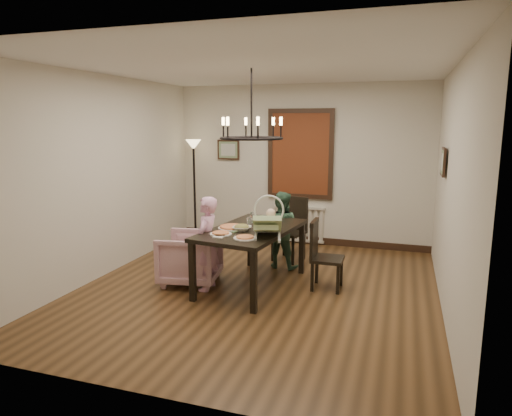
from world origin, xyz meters
The scene contains 17 objects.
room_shell centered at (0.00, 0.37, 1.40)m, with size 4.51×5.00×2.81m.
dining_table centered at (-0.11, 0.11, 0.70)m, with size 1.17×1.80×0.79m.
chair_far centered at (0.07, 1.39, 0.50)m, with size 0.44×0.44×1.00m, color black, non-canonical shape.
chair_right centered at (0.86, 0.32, 0.46)m, with size 0.40×0.40×0.91m, color black, non-canonical shape.
armchair centered at (-0.95, -0.03, 0.35)m, with size 0.75×0.77×0.70m, color beige.
elderly_woman centered at (-0.62, -0.18, 0.51)m, with size 0.37×0.24×1.01m, color #D294B6.
seated_man centered at (0.05, 1.01, 0.48)m, with size 0.46×0.36×0.95m, color #365B42.
baby_bouncer centered at (0.22, -0.26, 0.96)m, with size 0.39×0.53×0.35m, color #C4E59E, non-canonical shape.
salad_bowl centered at (-0.18, -0.06, 0.82)m, with size 0.28×0.28×0.07m, color white.
pizza_platter centered at (-0.34, -0.01, 0.81)m, with size 0.36×0.36×0.04m, color tan.
drinking_glass centered at (-0.15, 0.13, 0.86)m, with size 0.07×0.07×0.13m, color silver.
window_blinds centered at (0.00, 2.46, 1.60)m, with size 1.00×0.03×1.40m, color brown.
radiator centered at (0.00, 2.48, 0.35)m, with size 0.92×0.12×0.62m, color silver, non-canonical shape.
picture_back centered at (-1.35, 2.47, 1.65)m, with size 0.42×0.03×0.36m, color black.
picture_right centered at (2.21, 0.90, 1.65)m, with size 0.42×0.03×0.36m, color black.
floor_lamp centered at (-1.90, 2.15, 0.90)m, with size 0.30×0.30×1.80m, color black, non-canonical shape.
chandelier centered at (-0.11, 0.11, 1.95)m, with size 0.80×0.80×0.04m, color black.
Camera 1 is at (1.74, -5.38, 2.15)m, focal length 32.00 mm.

